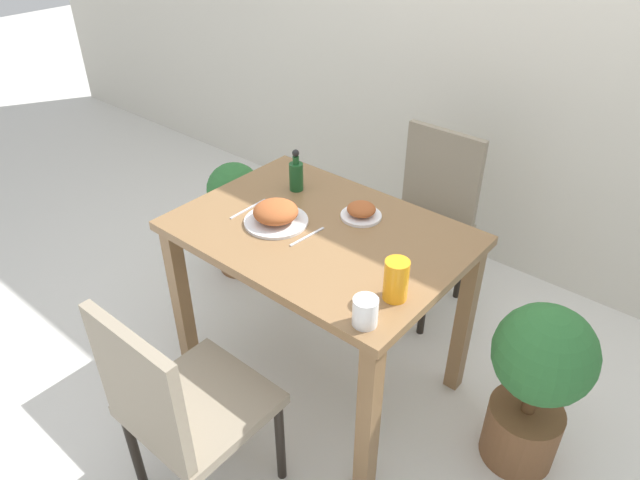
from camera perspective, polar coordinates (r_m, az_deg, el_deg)
ground_plane at (r=2.64m, az=0.00°, el=-13.21°), size 16.00×16.00×0.00m
wall_back at (r=3.01m, az=17.70°, el=20.35°), size 8.00×0.05×2.60m
dining_table at (r=2.20m, az=0.00°, el=-1.53°), size 1.07×0.76×0.78m
chair_near at (r=1.93m, az=-13.96°, el=-15.68°), size 0.42×0.42×0.88m
chair_far at (r=2.83m, az=10.59°, el=2.76°), size 0.42×0.42×0.88m
food_plate at (r=2.16m, az=-4.44°, el=2.61°), size 0.25×0.25×0.09m
side_plate at (r=2.20m, az=4.14°, el=2.87°), size 0.16×0.16×0.06m
drink_cup at (r=1.69m, az=4.54°, el=-7.16°), size 0.08×0.08×0.09m
juice_glass at (r=1.78m, az=7.62°, el=-3.98°), size 0.08×0.08×0.14m
sauce_bottle at (r=2.37m, az=-2.40°, el=6.55°), size 0.06×0.06×0.18m
fork_utensil at (r=2.27m, az=-7.19°, el=3.11°), size 0.01×0.19×0.00m
spoon_utensil at (r=2.09m, az=-1.37°, el=0.39°), size 0.02×0.17×0.00m
potted_plant_left at (r=3.08m, az=-8.36°, el=2.69°), size 0.29×0.29×0.64m
potted_plant_right at (r=2.19m, az=20.86°, el=-12.92°), size 0.35×0.35×0.71m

